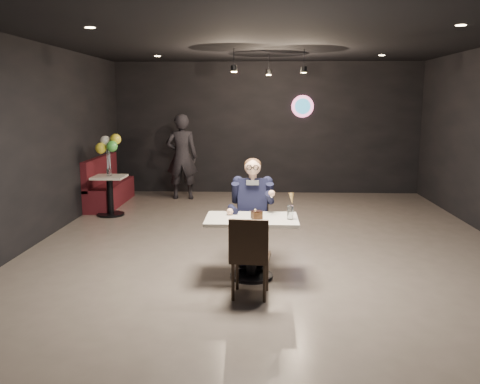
{
  "coord_description": "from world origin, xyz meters",
  "views": [
    {
      "loc": [
        -0.12,
        -7.29,
        2.13
      ],
      "look_at": [
        -0.4,
        -0.77,
        0.95
      ],
      "focal_mm": 38.0,
      "sensor_mm": 36.0,
      "label": 1
    }
  ],
  "objects_px": {
    "booth_bench": "(110,181)",
    "chair_near": "(250,256)",
    "chair_far": "(252,230)",
    "passerby": "(182,157)",
    "main_table": "(252,248)",
    "side_table": "(110,197)",
    "seated_man": "(253,210)",
    "sundae_glass": "(290,212)",
    "balloon_vase": "(109,172)"
  },
  "relations": [
    {
      "from": "chair_near",
      "to": "seated_man",
      "type": "distance_m",
      "value": 1.16
    },
    {
      "from": "sundae_glass",
      "to": "passerby",
      "type": "bearing_deg",
      "value": 112.3
    },
    {
      "from": "balloon_vase",
      "to": "booth_bench",
      "type": "bearing_deg",
      "value": 106.7
    },
    {
      "from": "balloon_vase",
      "to": "seated_man",
      "type": "bearing_deg",
      "value": -45.34
    },
    {
      "from": "main_table",
      "to": "chair_far",
      "type": "distance_m",
      "value": 0.56
    },
    {
      "from": "main_table",
      "to": "balloon_vase",
      "type": "height_order",
      "value": "balloon_vase"
    },
    {
      "from": "passerby",
      "to": "chair_far",
      "type": "bearing_deg",
      "value": 108.4
    },
    {
      "from": "main_table",
      "to": "balloon_vase",
      "type": "relative_size",
      "value": 7.77
    },
    {
      "from": "passerby",
      "to": "booth_bench",
      "type": "bearing_deg",
      "value": 25.28
    },
    {
      "from": "seated_man",
      "to": "side_table",
      "type": "height_order",
      "value": "seated_man"
    },
    {
      "from": "sundae_glass",
      "to": "side_table",
      "type": "height_order",
      "value": "sundae_glass"
    },
    {
      "from": "chair_far",
      "to": "booth_bench",
      "type": "xyz_separation_m",
      "value": [
        -3.02,
        3.75,
        0.04
      ]
    },
    {
      "from": "chair_far",
      "to": "sundae_glass",
      "type": "xyz_separation_m",
      "value": [
        0.46,
        -0.61,
        0.37
      ]
    },
    {
      "from": "main_table",
      "to": "seated_man",
      "type": "distance_m",
      "value": 0.65
    },
    {
      "from": "sundae_glass",
      "to": "side_table",
      "type": "bearing_deg",
      "value": 133.39
    },
    {
      "from": "chair_far",
      "to": "passerby",
      "type": "xyz_separation_m",
      "value": [
        -1.62,
        4.46,
        0.47
      ]
    },
    {
      "from": "main_table",
      "to": "chair_far",
      "type": "relative_size",
      "value": 1.2
    },
    {
      "from": "seated_man",
      "to": "balloon_vase",
      "type": "height_order",
      "value": "seated_man"
    },
    {
      "from": "main_table",
      "to": "chair_near",
      "type": "bearing_deg",
      "value": -90.0
    },
    {
      "from": "chair_far",
      "to": "seated_man",
      "type": "height_order",
      "value": "seated_man"
    },
    {
      "from": "chair_near",
      "to": "passerby",
      "type": "xyz_separation_m",
      "value": [
        -1.62,
        5.59,
        0.47
      ]
    },
    {
      "from": "chair_near",
      "to": "balloon_vase",
      "type": "relative_size",
      "value": 6.5
    },
    {
      "from": "sundae_glass",
      "to": "side_table",
      "type": "xyz_separation_m",
      "value": [
        -3.17,
        3.36,
        -0.47
      ]
    },
    {
      "from": "main_table",
      "to": "balloon_vase",
      "type": "xyz_separation_m",
      "value": [
        -2.72,
        3.3,
        0.45
      ]
    },
    {
      "from": "chair_near",
      "to": "seated_man",
      "type": "xyz_separation_m",
      "value": [
        0.0,
        1.13,
        0.26
      ]
    },
    {
      "from": "chair_near",
      "to": "side_table",
      "type": "bearing_deg",
      "value": 129.79
    },
    {
      "from": "chair_near",
      "to": "seated_man",
      "type": "bearing_deg",
      "value": 94.79
    },
    {
      "from": "main_table",
      "to": "chair_near",
      "type": "distance_m",
      "value": 0.59
    },
    {
      "from": "side_table",
      "to": "balloon_vase",
      "type": "bearing_deg",
      "value": 0.0
    },
    {
      "from": "chair_near",
      "to": "seated_man",
      "type": "relative_size",
      "value": 0.64
    },
    {
      "from": "side_table",
      "to": "sundae_glass",
      "type": "bearing_deg",
      "value": -46.61
    },
    {
      "from": "seated_man",
      "to": "booth_bench",
      "type": "xyz_separation_m",
      "value": [
        -3.02,
        3.75,
        -0.22
      ]
    },
    {
      "from": "chair_far",
      "to": "passerby",
      "type": "relative_size",
      "value": 0.5
    },
    {
      "from": "main_table",
      "to": "balloon_vase",
      "type": "distance_m",
      "value": 4.3
    },
    {
      "from": "booth_bench",
      "to": "chair_near",
      "type": "bearing_deg",
      "value": -58.27
    },
    {
      "from": "side_table",
      "to": "passerby",
      "type": "xyz_separation_m",
      "value": [
        1.1,
        1.71,
        0.57
      ]
    },
    {
      "from": "booth_bench",
      "to": "passerby",
      "type": "bearing_deg",
      "value": 26.87
    },
    {
      "from": "seated_man",
      "to": "passerby",
      "type": "relative_size",
      "value": 0.78
    },
    {
      "from": "passerby",
      "to": "sundae_glass",
      "type": "bearing_deg",
      "value": 110.71
    },
    {
      "from": "chair_near",
      "to": "balloon_vase",
      "type": "height_order",
      "value": "chair_near"
    },
    {
      "from": "chair_far",
      "to": "sundae_glass",
      "type": "bearing_deg",
      "value": -53.14
    },
    {
      "from": "chair_far",
      "to": "passerby",
      "type": "distance_m",
      "value": 4.77
    },
    {
      "from": "main_table",
      "to": "seated_man",
      "type": "xyz_separation_m",
      "value": [
        0.0,
        0.55,
        0.34
      ]
    },
    {
      "from": "chair_near",
      "to": "chair_far",
      "type": "bearing_deg",
      "value": 94.79
    },
    {
      "from": "chair_far",
      "to": "passerby",
      "type": "bearing_deg",
      "value": 109.99
    },
    {
      "from": "booth_bench",
      "to": "chair_far",
      "type": "bearing_deg",
      "value": -51.17
    },
    {
      "from": "chair_near",
      "to": "side_table",
      "type": "relative_size",
      "value": 1.28
    },
    {
      "from": "chair_far",
      "to": "side_table",
      "type": "height_order",
      "value": "chair_far"
    },
    {
      "from": "side_table",
      "to": "booth_bench",
      "type": "bearing_deg",
      "value": 106.7
    },
    {
      "from": "main_table",
      "to": "booth_bench",
      "type": "relative_size",
      "value": 0.55
    }
  ]
}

